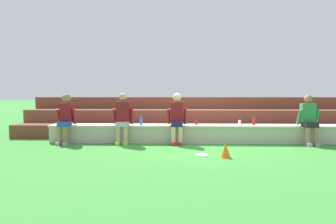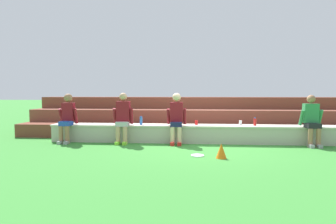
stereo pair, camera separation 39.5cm
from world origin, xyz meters
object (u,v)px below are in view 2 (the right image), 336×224
at_px(person_left_of_center, 123,117).
at_px(plastic_cup_left_end, 240,123).
at_px(person_center, 176,117).
at_px(sports_cone, 221,151).
at_px(person_far_left, 67,116).
at_px(person_right_of_center, 312,119).
at_px(plastic_cup_middle, 196,123).
at_px(frisbee, 198,155).
at_px(water_bottle_near_right, 141,121).
at_px(water_bottle_mid_right, 255,122).

relative_size(person_left_of_center, plastic_cup_left_end, 10.81).
height_order(person_center, sports_cone, person_center).
xyz_separation_m(person_far_left, person_right_of_center, (6.33, -0.03, -0.02)).
bearing_deg(plastic_cup_left_end, person_right_of_center, -11.43).
distance_m(person_far_left, sports_cone, 4.26).
bearing_deg(person_center, person_far_left, -179.85).
relative_size(person_right_of_center, sports_cone, 4.19).
relative_size(person_right_of_center, plastic_cup_middle, 11.03).
bearing_deg(person_right_of_center, person_center, 179.45).
bearing_deg(plastic_cup_middle, sports_cone, -75.74).
height_order(person_far_left, frisbee, person_far_left).
distance_m(person_far_left, person_right_of_center, 6.33).
distance_m(person_far_left, plastic_cup_middle, 3.48).
height_order(person_far_left, person_center, person_center).
distance_m(person_right_of_center, plastic_cup_left_end, 1.73).
xyz_separation_m(person_center, frisbee, (0.52, -1.37, -0.70)).
height_order(person_far_left, sports_cone, person_far_left).
distance_m(person_left_of_center, sports_cone, 2.90).
bearing_deg(plastic_cup_middle, water_bottle_near_right, -175.78).
relative_size(plastic_cup_left_end, frisbee, 0.44).
height_order(water_bottle_mid_right, plastic_cup_middle, water_bottle_mid_right).
relative_size(person_far_left, person_left_of_center, 0.98).
distance_m(person_right_of_center, plastic_cup_middle, 2.89).
xyz_separation_m(person_right_of_center, plastic_cup_left_end, (-1.69, 0.34, -0.14)).
bearing_deg(person_far_left, frisbee, -21.55).
bearing_deg(person_center, person_right_of_center, -0.55).
distance_m(water_bottle_mid_right, plastic_cup_left_end, 0.37).
height_order(person_far_left, plastic_cup_left_end, person_far_left).
bearing_deg(sports_cone, water_bottle_mid_right, 59.20).
height_order(water_bottle_mid_right, sports_cone, water_bottle_mid_right).
distance_m(person_left_of_center, person_center, 1.41).
bearing_deg(water_bottle_mid_right, plastic_cup_left_end, 168.43).
xyz_separation_m(person_far_left, plastic_cup_left_end, (4.64, 0.32, -0.17)).
relative_size(person_far_left, frisbee, 4.71).
distance_m(water_bottle_near_right, sports_cone, 2.66).
bearing_deg(water_bottle_mid_right, person_center, -173.50).
height_order(person_right_of_center, plastic_cup_left_end, person_right_of_center).
xyz_separation_m(water_bottle_mid_right, sports_cone, (-1.06, -1.79, -0.42)).
bearing_deg(plastic_cup_left_end, person_left_of_center, -173.64).
xyz_separation_m(person_left_of_center, plastic_cup_left_end, (3.11, 0.35, -0.17)).
height_order(person_far_left, person_right_of_center, person_far_left).
distance_m(person_left_of_center, person_right_of_center, 4.80).
bearing_deg(sports_cone, person_left_of_center, 147.84).
relative_size(water_bottle_mid_right, plastic_cup_middle, 1.82).
bearing_deg(person_right_of_center, water_bottle_mid_right, 168.61).
bearing_deg(person_center, water_bottle_near_right, 168.56).
relative_size(person_left_of_center, sports_cone, 4.35).
height_order(person_left_of_center, plastic_cup_left_end, person_left_of_center).
relative_size(person_left_of_center, person_right_of_center, 1.04).
height_order(water_bottle_near_right, sports_cone, water_bottle_near_right).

